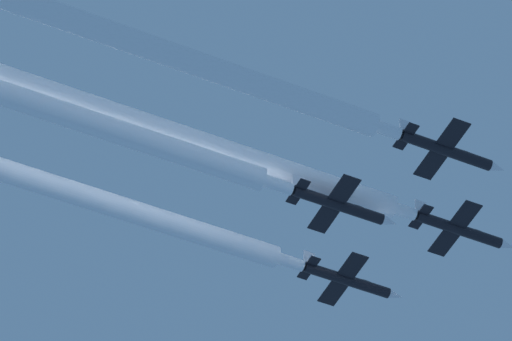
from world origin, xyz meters
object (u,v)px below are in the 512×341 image
Objects in this scene: jet_right_wingman at (449,151)px; jet_lead at (462,230)px; jet_left_wingman at (350,281)px; jet_slot at (341,206)px.

jet_lead is at bearing 144.84° from jet_right_wingman.
jet_lead is 14.36m from jet_left_wingman.
jet_lead reaches higher than jet_left_wingman.
jet_right_wingman is (11.84, -8.34, -1.97)m from jet_lead.
jet_left_wingman is 1.00× the size of jet_right_wingman.
jet_lead is 16.30m from jet_slot.
jet_right_wingman is (23.19, 0.30, -0.32)m from jet_left_wingman.
jet_slot is (0.84, -15.90, -3.50)m from jet_lead.
jet_left_wingman is at bearing 149.22° from jet_slot.
jet_lead reaches higher than jet_slot.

